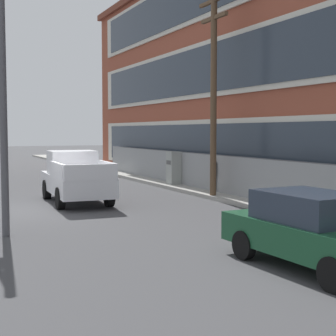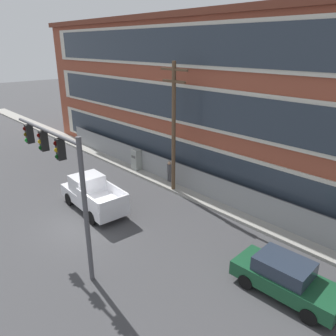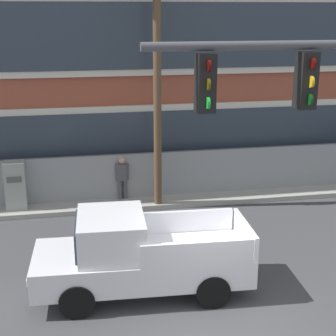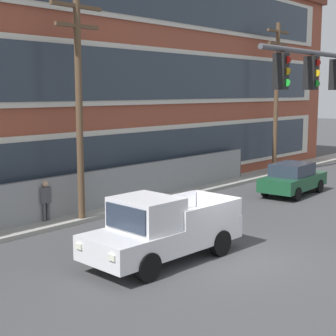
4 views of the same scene
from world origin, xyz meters
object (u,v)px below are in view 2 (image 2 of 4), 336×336
at_px(pickup_truck_white, 92,195).
at_px(utility_pole_near_corner, 174,124).
at_px(sedan_dark_green, 285,277).
at_px(pedestrian_near_cabinet, 169,171).
at_px(traffic_signal_mast, 60,167).
at_px(electrical_cabinet, 136,160).

height_order(pickup_truck_white, utility_pole_near_corner, utility_pole_near_corner).
relative_size(sedan_dark_green, pedestrian_near_cabinet, 2.55).
distance_m(traffic_signal_mast, electrical_cabinet, 12.24).
bearing_deg(pickup_truck_white, utility_pole_near_corner, 75.17).
bearing_deg(electrical_cabinet, pedestrian_near_cabinet, 3.49).
bearing_deg(pedestrian_near_cabinet, sedan_dark_green, -20.36).
bearing_deg(utility_pole_near_corner, electrical_cabinet, 174.40).
distance_m(sedan_dark_green, electrical_cabinet, 15.53).
distance_m(utility_pole_near_corner, electrical_cabinet, 6.11).
distance_m(traffic_signal_mast, utility_pole_near_corner, 9.10).
bearing_deg(sedan_dark_green, pedestrian_near_cabinet, 159.64).
height_order(pickup_truck_white, sedan_dark_green, pickup_truck_white).
relative_size(traffic_signal_mast, sedan_dark_green, 1.47).
xyz_separation_m(traffic_signal_mast, pedestrian_near_cabinet, (-3.46, 9.49, -3.67)).
bearing_deg(pedestrian_near_cabinet, utility_pole_near_corner, -30.80).
distance_m(traffic_signal_mast, sedan_dark_green, 10.27).
xyz_separation_m(sedan_dark_green, electrical_cabinet, (-15.00, 4.01, 0.10)).
bearing_deg(utility_pole_near_corner, pedestrian_near_cabinet, 149.20).
distance_m(sedan_dark_green, pedestrian_near_cabinet, 12.16).
relative_size(traffic_signal_mast, utility_pole_near_corner, 0.74).
bearing_deg(electrical_cabinet, sedan_dark_green, -14.97).
xyz_separation_m(traffic_signal_mast, utility_pole_near_corner, (-2.31, 8.80, 0.07)).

